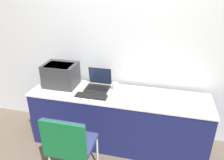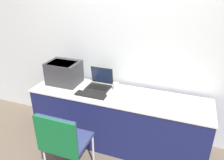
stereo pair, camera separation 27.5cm
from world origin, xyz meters
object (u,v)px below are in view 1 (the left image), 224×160
at_px(mouse, 114,98).
at_px(chair, 69,143).
at_px(laptop_left, 98,84).
at_px(external_keyboard, 91,96).
at_px(coffee_cup, 115,86).
at_px(printer, 61,74).

xyz_separation_m(mouse, chair, (-0.32, -0.65, -0.22)).
distance_m(laptop_left, external_keyboard, 0.27).
height_order(mouse, chair, chair).
xyz_separation_m(coffee_cup, chair, (-0.29, -0.89, -0.25)).
height_order(printer, chair, printer).
relative_size(laptop_left, coffee_cup, 2.99).
bearing_deg(mouse, coffee_cup, 98.52).
distance_m(external_keyboard, chair, 0.68).
distance_m(printer, mouse, 0.82).
distance_m(laptop_left, chair, 0.94).
relative_size(printer, mouse, 6.56).
xyz_separation_m(laptop_left, mouse, (0.27, -0.25, -0.04)).
bearing_deg(laptop_left, printer, -173.96).
bearing_deg(chair, mouse, 63.75).
relative_size(external_keyboard, mouse, 6.13).
height_order(printer, coffee_cup, printer).
distance_m(mouse, chair, 0.76).
height_order(coffee_cup, chair, chair).
xyz_separation_m(laptop_left, external_keyboard, (-0.01, -0.27, -0.05)).
relative_size(coffee_cup, mouse, 1.60).
xyz_separation_m(printer, laptop_left, (0.51, 0.05, -0.11)).
xyz_separation_m(coffee_cup, mouse, (0.04, -0.24, -0.03)).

